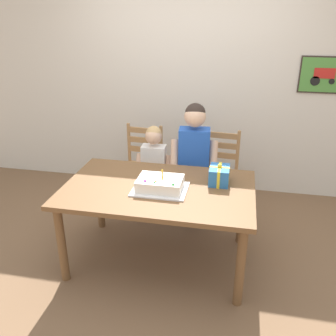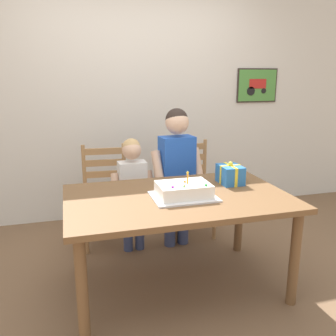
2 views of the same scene
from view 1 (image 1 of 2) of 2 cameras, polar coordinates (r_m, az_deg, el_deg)
name	(u,v)px [view 1 (image 1 of 2)]	position (r m, az deg, el deg)	size (l,w,h in m)	color
ground_plane	(159,259)	(3.39, -1.39, -14.04)	(20.00, 20.00, 0.00)	brown
back_wall	(189,82)	(4.36, 3.37, 13.32)	(6.40, 0.11, 2.60)	silver
dining_table	(158,196)	(3.05, -1.51, -4.41)	(1.57, 0.99, 0.73)	brown
birthday_cake	(160,184)	(2.94, -1.26, -2.61)	(0.44, 0.34, 0.19)	silver
gift_box_red_large	(219,175)	(3.07, 8.05, -1.13)	(0.17, 0.22, 0.18)	#286BB7
chair_left	(141,168)	(4.03, -4.25, 0.06)	(0.45, 0.45, 0.92)	#A87A4C
chair_right	(217,174)	(3.91, 7.64, -0.91)	(0.46, 0.46, 0.92)	#A87A4C
child_older	(194,154)	(3.57, 4.10, 2.24)	(0.48, 0.28, 1.28)	#38426B
child_younger	(154,165)	(3.69, -2.23, 0.52)	(0.37, 0.21, 1.03)	#38426B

